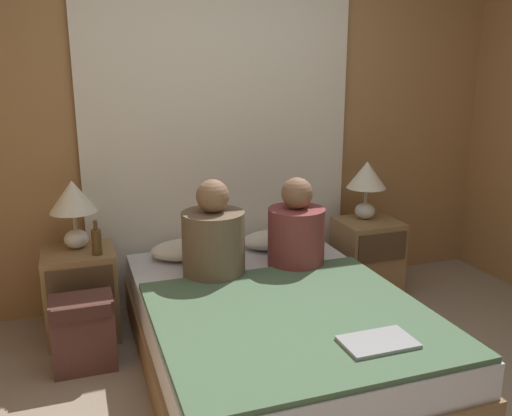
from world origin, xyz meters
name	(u,v)px	position (x,y,z in m)	size (l,w,h in m)	color
wall_back	(218,129)	(0.00, 1.79, 1.25)	(4.55, 0.06, 2.50)	#A37547
curtain_panel	(221,141)	(0.00, 1.72, 1.18)	(2.15, 0.02, 2.36)	white
bed	(273,331)	(0.00, 0.65, 0.21)	(1.48, 2.04, 0.42)	olive
nightstand_left	(81,294)	(-1.03, 1.38, 0.29)	(0.44, 0.41, 0.58)	#937047
nightstand_right	(367,257)	(1.03, 1.38, 0.29)	(0.44, 0.41, 0.58)	#937047
lamp_left	(73,202)	(-1.03, 1.44, 0.88)	(0.29, 0.29, 0.44)	silver
lamp_right	(367,180)	(1.03, 1.44, 0.88)	(0.29, 0.29, 0.44)	silver
pillow_left	(187,249)	(-0.32, 1.46, 0.48)	(0.50, 0.33, 0.12)	silver
pillow_right	(276,239)	(0.32, 1.46, 0.48)	(0.50, 0.33, 0.12)	silver
blanket_on_bed	(295,318)	(0.00, 0.35, 0.43)	(1.42, 1.37, 0.03)	#4C6B4C
person_left_in_bed	(214,239)	(-0.24, 1.07, 0.66)	(0.39, 0.39, 0.62)	brown
person_right_in_bed	(296,232)	(0.32, 1.07, 0.65)	(0.37, 0.37, 0.59)	brown
beer_bottle_on_left_stand	(97,241)	(-0.92, 1.27, 0.66)	(0.06, 0.06, 0.22)	#513819
laptop_on_bed	(378,342)	(0.25, -0.05, 0.46)	(0.34, 0.21, 0.02)	#9EA0A5
backpack_on_floor	(83,329)	(-1.04, 0.97, 0.24)	(0.35, 0.25, 0.44)	brown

